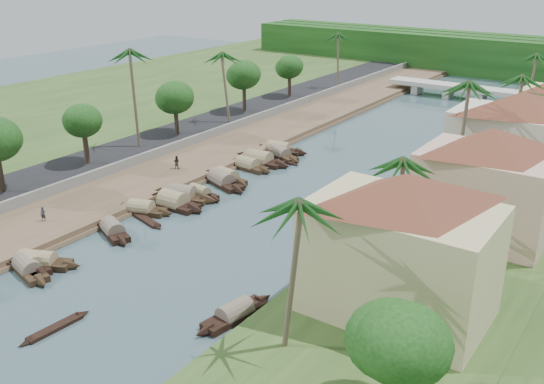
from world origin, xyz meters
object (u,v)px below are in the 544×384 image
Objects in this scene: building_near at (401,244)px; person_near at (43,214)px; sampan_0 at (28,268)px; sampan_1 at (30,264)px; bridge at (465,90)px.

person_near is (-34.16, -3.73, -4.87)m from building_near.
building_near is 1.97× the size of sampan_0.
sampan_1 reaches higher than sampan_0.
sampan_1 is (-0.49, 0.52, 0.00)m from sampan_0.
person_near is at bearing -101.04° from bridge.
building_near is 10.37× the size of person_near.
bridge is at bearing 93.38° from sampan_1.
sampan_1 is 8.13m from person_near.
building_near is 34.71m from person_near.
building_near reaches higher than person_near.
bridge is 76.54m from building_near.
person_near reaches higher than sampan_0.
bridge is 1.89× the size of building_near.
person_near is at bearing 145.11° from sampan_1.
building_near is (18.99, -74.00, 4.66)m from bridge.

